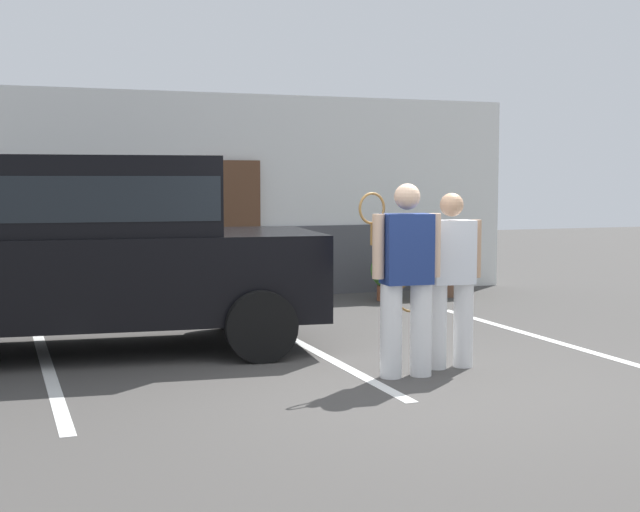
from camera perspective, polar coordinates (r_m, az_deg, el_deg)
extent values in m
plane|color=#423F3D|center=(7.98, 4.85, -8.19)|extent=(40.00, 40.00, 0.00)
cube|color=silver|center=(8.71, -17.18, -7.24)|extent=(0.12, 4.40, 0.01)
cube|color=silver|center=(9.26, -0.11, -6.29)|extent=(0.12, 4.40, 0.01)
cube|color=silver|center=(10.50, 13.93, -5.09)|extent=(0.12, 4.40, 0.01)
cube|color=white|center=(13.52, -6.25, 3.87)|extent=(9.50, 0.30, 3.11)
cube|color=#4C4C51|center=(13.39, -6.00, -0.47)|extent=(7.98, 0.10, 1.09)
cube|color=brown|center=(13.34, -5.77, 1.69)|extent=(0.90, 0.06, 2.10)
cube|color=black|center=(9.54, -14.13, -1.27)|extent=(4.78, 2.40, 0.90)
cube|color=black|center=(9.49, -15.75, 3.81)|extent=(3.08, 2.07, 0.80)
cube|color=black|center=(9.49, -15.75, 3.68)|extent=(3.02, 2.08, 0.44)
cylinder|color=black|center=(10.65, -5.70, -2.88)|extent=(0.74, 0.34, 0.72)
cylinder|color=black|center=(8.79, -3.87, -4.55)|extent=(0.74, 0.34, 0.72)
cylinder|color=white|center=(8.19, 6.57, -4.77)|extent=(0.20, 0.20, 0.86)
cylinder|color=white|center=(8.09, 4.64, -4.88)|extent=(0.20, 0.20, 0.86)
cube|color=navy|center=(8.05, 5.66, 0.46)|extent=(0.46, 0.31, 0.64)
sphere|color=beige|center=(8.02, 5.69, 3.86)|extent=(0.24, 0.24, 0.24)
cylinder|color=beige|center=(8.15, 7.46, 0.70)|extent=(0.11, 0.11, 0.59)
cylinder|color=beige|center=(7.95, 3.81, 0.62)|extent=(0.11, 0.11, 0.59)
torus|color=olive|center=(7.96, 3.40, 3.11)|extent=(0.29, 0.09, 0.29)
cylinder|color=olive|center=(7.97, 3.39, 1.42)|extent=(0.03, 0.03, 0.20)
cylinder|color=white|center=(8.64, 9.28, -4.44)|extent=(0.19, 0.19, 0.82)
cylinder|color=white|center=(8.52, 7.60, -4.55)|extent=(0.19, 0.19, 0.82)
cube|color=silver|center=(8.49, 8.51, 0.26)|extent=(0.43, 0.29, 0.61)
sphere|color=tan|center=(8.47, 8.55, 3.31)|extent=(0.23, 0.23, 0.23)
cylinder|color=tan|center=(8.60, 10.08, 0.47)|extent=(0.10, 0.10, 0.56)
cylinder|color=tan|center=(8.38, 6.90, 0.39)|extent=(0.10, 0.10, 0.56)
torus|color=olive|center=(8.42, 5.93, -2.68)|extent=(0.37, 0.05, 0.37)
cylinder|color=olive|center=(8.40, 5.95, -1.09)|extent=(0.03, 0.03, 0.20)
cylinder|color=#9E5638|center=(13.21, 4.50, -2.42)|extent=(0.36, 0.36, 0.22)
sphere|color=#4C8C38|center=(13.17, 4.51, -0.90)|extent=(0.57, 0.57, 0.57)
cylinder|color=brown|center=(13.82, 8.32, -2.06)|extent=(0.42, 0.42, 0.25)
sphere|color=#2D6B28|center=(13.77, 8.34, -0.40)|extent=(0.65, 0.65, 0.65)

